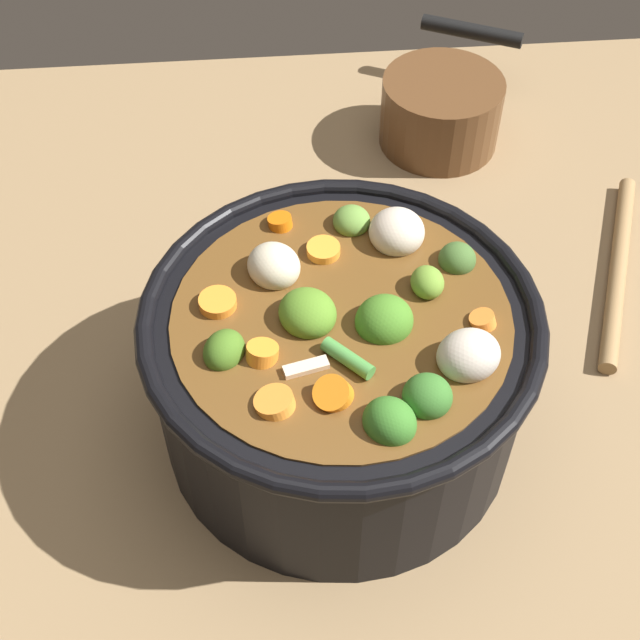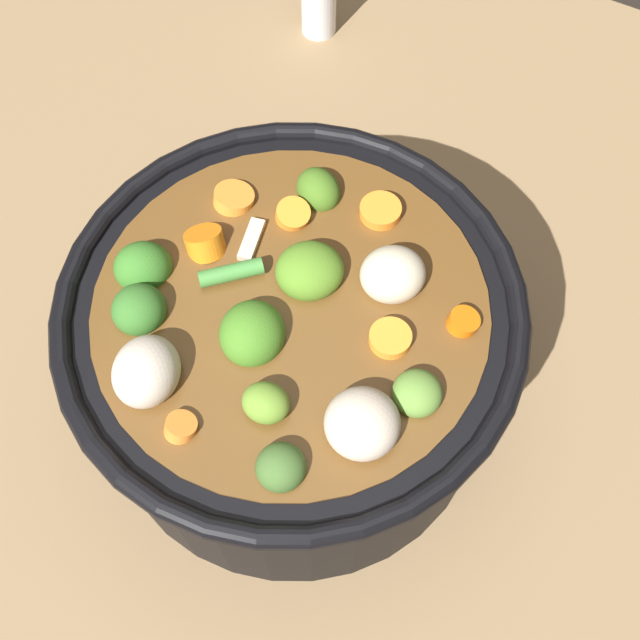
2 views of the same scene
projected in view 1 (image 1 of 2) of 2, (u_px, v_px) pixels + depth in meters
name	position (u px, v px, depth m)	size (l,w,h in m)	color
ground_plane	(338.00, 422.00, 0.74)	(1.10, 1.10, 0.00)	#8C704C
cooking_pot	(340.00, 368.00, 0.69)	(0.30, 0.30, 0.16)	black
small_saucepan	(441.00, 110.00, 0.96)	(0.21, 0.18, 0.08)	brown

